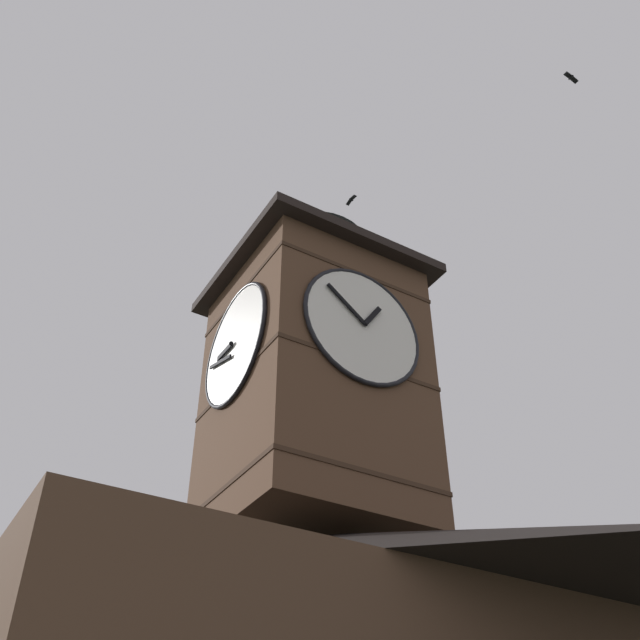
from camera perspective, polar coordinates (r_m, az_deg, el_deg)
clock_tower at (r=17.57m, az=-0.47°, el=-3.94°), size 4.71×4.71×9.54m
flying_bird_high at (r=27.81m, az=2.37°, el=9.08°), size 0.18×0.56×0.10m
flying_bird_low at (r=24.04m, az=18.45°, el=17.01°), size 0.54×0.19×0.10m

